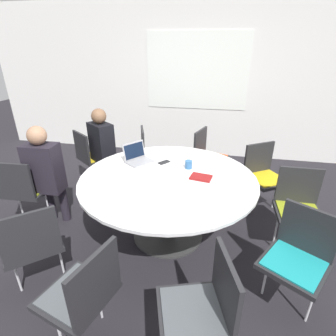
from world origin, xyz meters
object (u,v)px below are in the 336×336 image
(laptop, at_px, (137,157))
(cell_phone, at_px, (164,162))
(chair_3, at_px, (83,291))
(chair_5, at_px, (299,254))
(chair_0, at_px, (91,154))
(person_0, at_px, (103,145))
(chair_7, at_px, (264,172))
(chair_9, at_px, (152,151))
(chair_2, at_px, (32,241))
(chair_4, at_px, (203,305))
(chair_8, at_px, (208,154))
(person_1, at_px, (45,170))
(chair_1, at_px, (25,187))
(chair_6, at_px, (299,204))
(spiral_notebook, at_px, (201,177))
(coffee_cup, at_px, (189,164))

(laptop, relative_size, cell_phone, 2.41)
(chair_3, distance_m, chair_5, 1.58)
(chair_0, height_order, person_0, person_0)
(chair_7, relative_size, chair_9, 1.00)
(chair_2, relative_size, chair_7, 1.00)
(chair_9, height_order, person_0, person_0)
(chair_3, height_order, chair_4, same)
(chair_8, height_order, person_1, person_1)
(chair_4, distance_m, cell_phone, 1.70)
(chair_1, distance_m, chair_7, 2.84)
(chair_0, xyz_separation_m, chair_6, (2.66, -0.83, 0.00))
(chair_7, relative_size, cell_phone, 5.64)
(chair_5, height_order, chair_7, same)
(chair_8, distance_m, spiral_notebook, 1.26)
(chair_8, bearing_deg, chair_2, -12.23)
(chair_5, xyz_separation_m, cell_phone, (-1.27, 1.00, 0.22))
(chair_3, bearing_deg, chair_4, -70.09)
(chair_3, height_order, chair_5, same)
(chair_4, relative_size, chair_9, 1.00)
(chair_0, distance_m, chair_2, 1.89)
(chair_1, bearing_deg, chair_6, 1.72)
(laptop, bearing_deg, chair_9, 41.38)
(person_1, relative_size, spiral_notebook, 5.23)
(chair_8, distance_m, laptop, 1.26)
(chair_0, xyz_separation_m, chair_4, (1.81, -2.15, 0.00))
(chair_2, bearing_deg, chair_9, 36.65)
(cell_phone, bearing_deg, chair_4, -69.56)
(chair_3, distance_m, person_0, 2.28)
(chair_3, relative_size, laptop, 2.34)
(laptop, bearing_deg, chair_3, -138.51)
(chair_1, relative_size, chair_2, 1.00)
(chair_3, height_order, person_0, person_0)
(chair_4, distance_m, chair_7, 2.10)
(chair_4, height_order, laptop, laptop)
(chair_5, relative_size, person_0, 0.71)
(cell_phone, bearing_deg, chair_8, 63.90)
(chair_6, relative_size, coffee_cup, 9.80)
(chair_1, distance_m, spiral_notebook, 1.97)
(chair_7, height_order, person_1, person_1)
(chair_3, bearing_deg, chair_7, -17.48)
(chair_5, xyz_separation_m, coffee_cup, (-0.97, 0.90, 0.26))
(chair_3, bearing_deg, chair_5, -50.29)
(chair_4, distance_m, coffee_cup, 1.54)
(chair_1, xyz_separation_m, chair_9, (1.11, 1.37, 0.00))
(chair_5, bearing_deg, chair_8, -34.75)
(chair_8, bearing_deg, chair_0, -60.08)
(chair_7, bearing_deg, cell_phone, -13.05)
(chair_3, distance_m, coffee_cup, 1.63)
(chair_0, height_order, chair_5, same)
(laptop, distance_m, cell_phone, 0.32)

